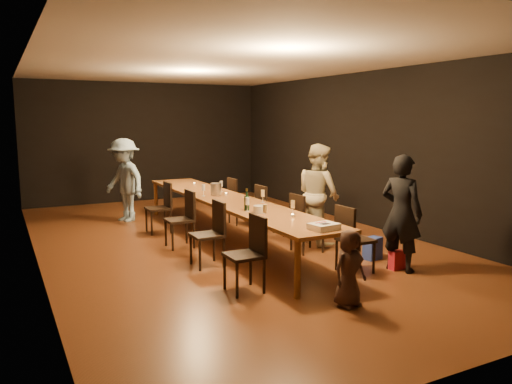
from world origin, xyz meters
name	(u,v)px	position (x,y,z in m)	size (l,w,h in m)	color
ground	(227,241)	(0.00, 0.00, 0.00)	(10.00, 10.00, 0.00)	#492912
room_shell	(226,120)	(0.00, 0.00, 2.08)	(6.04, 10.04, 3.02)	black
table	(227,201)	(0.00, 0.00, 0.70)	(0.90, 6.00, 0.75)	brown
chair_right_0	(356,239)	(0.85, -2.40, 0.47)	(0.42, 0.42, 0.93)	black
chair_right_1	(307,223)	(0.85, -1.20, 0.47)	(0.42, 0.42, 0.93)	black
chair_right_2	(270,211)	(0.85, 0.00, 0.47)	(0.42, 0.42, 0.93)	black
chair_right_3	(241,201)	(0.85, 1.20, 0.47)	(0.42, 0.42, 0.93)	black
chair_left_0	(244,254)	(-0.85, -2.40, 0.47)	(0.42, 0.42, 0.93)	black
chair_left_1	(207,234)	(-0.85, -1.20, 0.47)	(0.42, 0.42, 0.93)	black
chair_left_2	(179,219)	(-0.85, 0.00, 0.47)	(0.42, 0.42, 0.93)	black
chair_left_3	(158,208)	(-0.85, 1.20, 0.47)	(0.42, 0.42, 0.93)	black
woman_birthday	(401,213)	(1.44, -2.63, 0.81)	(0.59, 0.39, 1.62)	black
woman_tan	(318,194)	(1.32, -0.81, 0.84)	(0.82, 0.64, 1.69)	beige
man_blue	(124,180)	(-1.15, 2.53, 0.85)	(1.10, 0.63, 1.70)	#80A5C7
child	(349,268)	(-0.02, -3.37, 0.44)	(0.43, 0.28, 0.88)	#402A23
gift_bag_red	(397,260)	(1.45, -2.58, 0.13)	(0.22, 0.12, 0.26)	red
gift_bag_blue	(373,248)	(1.48, -2.02, 0.17)	(0.27, 0.18, 0.33)	#263EA8
birthday_cake	(324,226)	(0.06, -2.76, 0.79)	(0.36, 0.31, 0.08)	white
plate_stack	(260,209)	(-0.12, -1.44, 0.80)	(0.19, 0.19, 0.11)	silver
champagne_bottle	(247,200)	(-0.20, -1.17, 0.91)	(0.08, 0.08, 0.33)	black
ice_bucket	(216,189)	(-0.02, 0.43, 0.86)	(0.19, 0.19, 0.21)	silver
wineglass_0	(265,212)	(-0.29, -1.90, 0.85)	(0.06, 0.06, 0.21)	beige
wineglass_1	(293,208)	(0.23, -1.77, 0.85)	(0.06, 0.06, 0.21)	beige
wineglass_2	(247,204)	(-0.23, -1.24, 0.85)	(0.06, 0.06, 0.21)	silver
wineglass_3	(263,196)	(0.34, -0.66, 0.85)	(0.06, 0.06, 0.21)	beige
wineglass_4	(203,190)	(-0.26, 0.41, 0.85)	(0.06, 0.06, 0.21)	silver
wineglass_5	(221,186)	(0.22, 0.75, 0.85)	(0.06, 0.06, 0.21)	silver
tealight_near	(292,216)	(0.15, -1.89, 0.77)	(0.05, 0.05, 0.03)	#B2B7B2
tealight_mid	(226,194)	(0.15, 0.36, 0.77)	(0.05, 0.05, 0.03)	#B2B7B2
tealight_far	(194,184)	(0.15, 1.97, 0.77)	(0.05, 0.05, 0.03)	#B2B7B2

